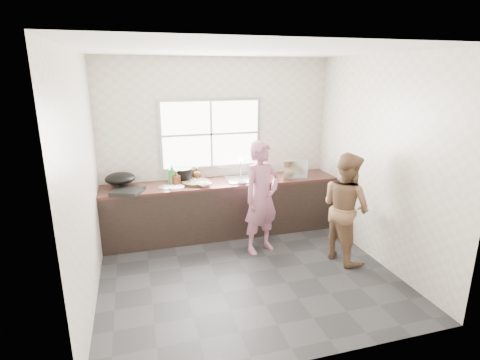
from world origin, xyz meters
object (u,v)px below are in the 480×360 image
object	(u,v)px
black_pot	(182,175)
bottle_brown_tall	(176,178)
woman	(261,201)
pot_lid_right	(166,187)
bowl_mince	(204,185)
cutting_board	(195,182)
burner	(128,191)
pot_lid_left	(126,190)
bowl_held	(242,182)
bowl_crabs	(261,180)
bottle_brown_short	(197,174)
wok	(120,178)
glass_jar	(177,180)
person_side	(346,207)
plate_food	(176,187)
dish_rack	(292,168)
bottle_green	(172,174)

from	to	relation	value
black_pot	bottle_brown_tall	xyz separation A→B (m)	(-0.12, -0.18, 0.00)
woman	pot_lid_right	xyz separation A→B (m)	(-1.24, 0.64, 0.12)
woman	bowl_mince	bearing A→B (deg)	121.25
cutting_board	burner	size ratio (longest dim) A/B	1.11
pot_lid_left	bowl_held	bearing A→B (deg)	-4.36
bowl_crabs	bowl_held	xyz separation A→B (m)	(-0.30, -0.01, -0.00)
pot_lid_right	bottle_brown_short	bearing A→B (deg)	32.47
bowl_mince	pot_lid_right	size ratio (longest dim) A/B	0.86
woman	bottle_brown_tall	world-z (taller)	woman
woman	bowl_crabs	xyz separation A→B (m)	(0.17, 0.53, 0.15)
bottle_brown_tall	wok	bearing A→B (deg)	173.29
bowl_held	black_pot	size ratio (longest dim) A/B	0.62
pot_lid_right	glass_jar	bearing A→B (deg)	47.93
bottle_brown_tall	glass_jar	size ratio (longest dim) A/B	1.98
pot_lid_left	person_side	bearing A→B (deg)	-22.80
woman	cutting_board	bearing A→B (deg)	117.63
plate_food	dish_rack	size ratio (longest dim) A/B	0.58
bowl_crabs	pot_lid_right	world-z (taller)	bowl_crabs
bottle_brown_tall	wok	world-z (taller)	wok
person_side	burner	distance (m)	2.98
cutting_board	bottle_brown_tall	bearing A→B (deg)	-179.98
pot_lid_left	pot_lid_right	xyz separation A→B (m)	(0.57, -0.01, -0.00)
wok	bowl_mince	bearing A→B (deg)	-12.53
bottle_brown_short	glass_jar	bearing A→B (deg)	-158.67
bottle_green	cutting_board	bearing A→B (deg)	-14.76
black_pot	dish_rack	distance (m)	1.72
burner	pot_lid_right	distance (m)	0.55
glass_jar	pot_lid_left	bearing A→B (deg)	-166.12
pot_lid_right	wok	bearing A→B (deg)	164.39
bowl_crabs	pot_lid_left	xyz separation A→B (m)	(-1.98, 0.11, -0.02)
bowl_held	wok	bearing A→B (deg)	170.37
bottle_green	glass_jar	world-z (taller)	bottle_green
bottle_brown_short	woman	bearing A→B (deg)	-52.36
pot_lid_right	bowl_mince	bearing A→B (deg)	-8.85
bowl_crabs	glass_jar	distance (m)	1.28
bowl_mince	bottle_brown_tall	bearing A→B (deg)	156.38
person_side	bowl_mince	xyz separation A→B (m)	(-1.70, 1.09, 0.14)
plate_food	bottle_brown_tall	distance (m)	0.16
bowl_held	bottle_green	distance (m)	1.05
bottle_brown_tall	pot_lid_right	xyz separation A→B (m)	(-0.16, -0.08, -0.10)
pot_lid_right	burner	bearing A→B (deg)	-167.55
bowl_crabs	bottle_brown_tall	distance (m)	1.27
bowl_mince	glass_jar	xyz separation A→B (m)	(-0.37, 0.28, 0.03)
pot_lid_left	plate_food	bearing A→B (deg)	-4.19
plate_food	bottle_brown_tall	xyz separation A→B (m)	(0.02, 0.13, 0.09)
plate_food	black_pot	bearing A→B (deg)	66.06
woman	bowl_held	bearing A→B (deg)	83.98
bowl_held	plate_food	world-z (taller)	bowl_held
plate_food	wok	size ratio (longest dim) A/B	0.54
pot_lid_right	bottle_green	bearing A→B (deg)	57.35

